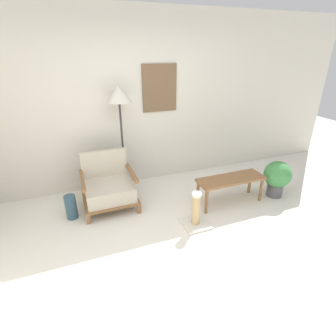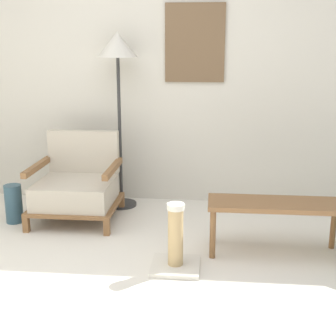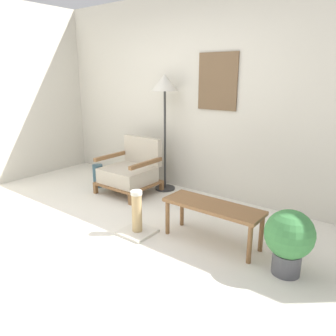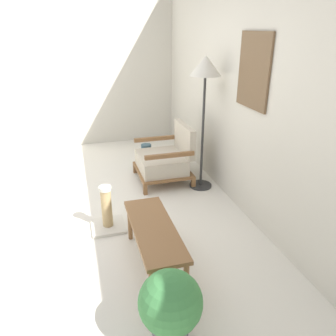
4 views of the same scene
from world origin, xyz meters
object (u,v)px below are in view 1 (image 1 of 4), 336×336
(armchair, at_px, (109,187))
(coffee_table, at_px, (231,181))
(potted_plant, at_px, (277,177))
(scratching_post, at_px, (196,214))
(floor_lamp, at_px, (119,103))
(vase, at_px, (71,207))

(armchair, height_order, coffee_table, armchair)
(potted_plant, bearing_deg, scratching_post, -170.93)
(floor_lamp, bearing_deg, potted_plant, -26.05)
(potted_plant, bearing_deg, coffee_table, 173.79)
(potted_plant, bearing_deg, floor_lamp, 153.95)
(floor_lamp, relative_size, potted_plant, 2.87)
(floor_lamp, xyz_separation_m, coffee_table, (1.36, -0.96, -1.06))
(coffee_table, height_order, scratching_post, scratching_post)
(potted_plant, height_order, scratching_post, potted_plant)
(scratching_post, bearing_deg, armchair, 137.08)
(floor_lamp, distance_m, coffee_table, 1.97)
(armchair, xyz_separation_m, scratching_post, (0.96, -0.90, -0.14))
(vase, bearing_deg, potted_plant, -9.64)
(potted_plant, distance_m, scratching_post, 1.53)
(vase, relative_size, scratching_post, 0.71)
(vase, height_order, scratching_post, scratching_post)
(armchair, distance_m, potted_plant, 2.55)
(floor_lamp, xyz_separation_m, scratching_post, (0.64, -1.29, -1.25))
(coffee_table, bearing_deg, floor_lamp, 144.74)
(vase, xyz_separation_m, potted_plant, (3.00, -0.51, 0.16))
(potted_plant, relative_size, scratching_post, 1.19)
(coffee_table, height_order, potted_plant, potted_plant)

